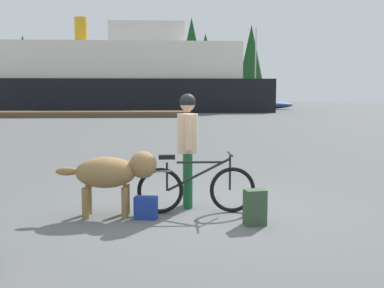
{
  "coord_description": "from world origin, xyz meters",
  "views": [
    {
      "loc": [
        -0.48,
        -6.97,
        1.79
      ],
      "look_at": [
        -0.01,
        0.98,
        0.91
      ],
      "focal_mm": 43.82,
      "sensor_mm": 36.0,
      "label": 1
    }
  ],
  "objects_px": {
    "bicycle": "(195,188)",
    "sailboat_moored": "(255,105)",
    "ferry_boat": "(120,79)",
    "person_cyclist": "(188,139)",
    "dog": "(113,172)",
    "backpack": "(255,207)",
    "handbag_pannier": "(146,208)"
  },
  "relations": [
    {
      "from": "backpack",
      "to": "sailboat_moored",
      "type": "bearing_deg",
      "value": 78.98
    },
    {
      "from": "backpack",
      "to": "sailboat_moored",
      "type": "xyz_separation_m",
      "value": [
        8.12,
        41.71,
        0.25
      ]
    },
    {
      "from": "person_cyclist",
      "to": "ferry_boat",
      "type": "distance_m",
      "value": 37.09
    },
    {
      "from": "ferry_boat",
      "to": "backpack",
      "type": "bearing_deg",
      "value": -81.99
    },
    {
      "from": "backpack",
      "to": "sailboat_moored",
      "type": "relative_size",
      "value": 0.06
    },
    {
      "from": "handbag_pannier",
      "to": "ferry_boat",
      "type": "xyz_separation_m",
      "value": [
        -3.83,
        37.44,
        2.81
      ]
    },
    {
      "from": "person_cyclist",
      "to": "backpack",
      "type": "xyz_separation_m",
      "value": [
        0.86,
        -1.07,
        -0.83
      ]
    },
    {
      "from": "backpack",
      "to": "handbag_pannier",
      "type": "height_order",
      "value": "backpack"
    },
    {
      "from": "ferry_boat",
      "to": "sailboat_moored",
      "type": "height_order",
      "value": "ferry_boat"
    },
    {
      "from": "person_cyclist",
      "to": "sailboat_moored",
      "type": "bearing_deg",
      "value": 77.54
    },
    {
      "from": "person_cyclist",
      "to": "ferry_boat",
      "type": "xyz_separation_m",
      "value": [
        -4.46,
        36.77,
        1.9
      ]
    },
    {
      "from": "bicycle",
      "to": "sailboat_moored",
      "type": "relative_size",
      "value": 0.21
    },
    {
      "from": "bicycle",
      "to": "handbag_pannier",
      "type": "relative_size",
      "value": 5.5
    },
    {
      "from": "dog",
      "to": "sailboat_moored",
      "type": "height_order",
      "value": "sailboat_moored"
    },
    {
      "from": "person_cyclist",
      "to": "sailboat_moored",
      "type": "distance_m",
      "value": 41.63
    },
    {
      "from": "ferry_boat",
      "to": "person_cyclist",
      "type": "bearing_deg",
      "value": -83.08
    },
    {
      "from": "bicycle",
      "to": "handbag_pannier",
      "type": "height_order",
      "value": "bicycle"
    },
    {
      "from": "bicycle",
      "to": "sailboat_moored",
      "type": "height_order",
      "value": "sailboat_moored"
    },
    {
      "from": "bicycle",
      "to": "dog",
      "type": "relative_size",
      "value": 1.22
    },
    {
      "from": "sailboat_moored",
      "to": "ferry_boat",
      "type": "bearing_deg",
      "value": -163.91
    },
    {
      "from": "bicycle",
      "to": "person_cyclist",
      "type": "bearing_deg",
      "value": 103.92
    },
    {
      "from": "dog",
      "to": "backpack",
      "type": "height_order",
      "value": "dog"
    },
    {
      "from": "sailboat_moored",
      "to": "handbag_pannier",
      "type": "bearing_deg",
      "value": -103.09
    },
    {
      "from": "bicycle",
      "to": "sailboat_moored",
      "type": "bearing_deg",
      "value": 77.78
    },
    {
      "from": "dog",
      "to": "bicycle",
      "type": "bearing_deg",
      "value": 5.18
    },
    {
      "from": "person_cyclist",
      "to": "handbag_pannier",
      "type": "xyz_separation_m",
      "value": [
        -0.63,
        -0.68,
        -0.91
      ]
    },
    {
      "from": "sailboat_moored",
      "to": "dog",
      "type": "bearing_deg",
      "value": -103.77
    },
    {
      "from": "bicycle",
      "to": "dog",
      "type": "height_order",
      "value": "dog"
    },
    {
      "from": "handbag_pannier",
      "to": "sailboat_moored",
      "type": "bearing_deg",
      "value": 76.91
    },
    {
      "from": "ferry_boat",
      "to": "bicycle",
      "type": "bearing_deg",
      "value": -83.01
    },
    {
      "from": "person_cyclist",
      "to": "handbag_pannier",
      "type": "height_order",
      "value": "person_cyclist"
    },
    {
      "from": "backpack",
      "to": "handbag_pannier",
      "type": "distance_m",
      "value": 1.54
    }
  ]
}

